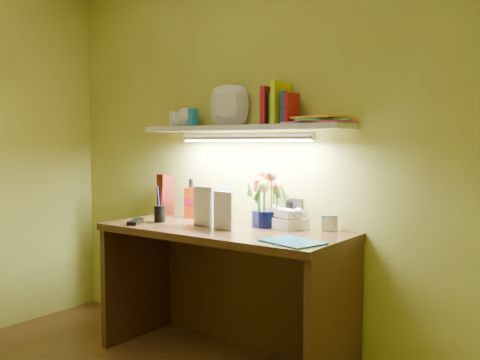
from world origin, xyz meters
name	(u,v)px	position (x,y,z in m)	size (l,w,h in m)	color
desk	(224,295)	(0.00, 1.20, 0.38)	(1.40, 0.60, 0.75)	#34180E
flower_bouquet	(268,198)	(0.17, 1.39, 0.91)	(0.20, 0.20, 0.32)	#050835
telephone	(287,217)	(0.29, 1.39, 0.81)	(0.20, 0.15, 0.12)	beige
desk_clock	(330,223)	(0.52, 1.45, 0.79)	(0.08, 0.04, 0.08)	silver
whisky_bottle	(191,199)	(-0.40, 1.39, 0.87)	(0.07, 0.07, 0.24)	#B13208
whisky_box	(166,194)	(-0.65, 1.42, 0.88)	(0.08, 0.08, 0.26)	#50140A
pen_cup	(160,208)	(-0.44, 1.15, 0.83)	(0.07, 0.07, 0.16)	black
art_card	(214,205)	(-0.22, 1.40, 0.84)	(0.19, 0.04, 0.19)	silver
tv_remote	(136,221)	(-0.51, 1.03, 0.76)	(0.05, 0.19, 0.02)	black
blue_folder	(293,242)	(0.53, 1.05, 0.75)	(0.27, 0.20, 0.01)	#1C7FC0
desk_book_a	(194,205)	(-0.22, 1.21, 0.86)	(0.17, 0.02, 0.22)	silver
desk_book_b	(214,209)	(-0.04, 1.17, 0.85)	(0.15, 0.02, 0.21)	silver
wall_shelf	(244,122)	(0.01, 1.39, 1.34)	(1.32, 0.35, 0.27)	silver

